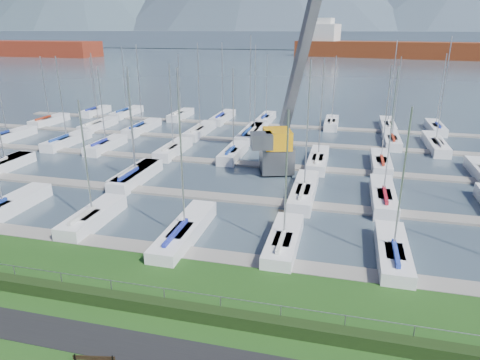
% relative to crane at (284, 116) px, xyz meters
% --- Properties ---
extents(path, '(160.00, 2.00, 0.04)m').
position_rel_crane_xyz_m(path, '(-1.26, -28.33, -5.32)').
color(path, black).
rests_on(path, grass).
extents(water, '(800.00, 540.00, 0.20)m').
position_rel_crane_xyz_m(water, '(-1.26, 234.67, -5.73)').
color(water, '#3D4D59').
extents(hedge, '(80.00, 0.70, 0.70)m').
position_rel_crane_xyz_m(hedge, '(-1.26, -25.73, -4.98)').
color(hedge, black).
rests_on(hedge, grass).
extents(fence, '(80.00, 0.04, 0.04)m').
position_rel_crane_xyz_m(fence, '(-1.26, -25.33, -4.13)').
color(fence, gray).
rests_on(fence, grass).
extents(foothill, '(900.00, 80.00, 12.00)m').
position_rel_crane_xyz_m(foothill, '(-1.26, 304.67, 0.67)').
color(foothill, '#49586A').
rests_on(foothill, water).
extents(docks, '(90.00, 41.60, 0.25)m').
position_rel_crane_xyz_m(docks, '(-1.26, 0.67, -5.55)').
color(docks, gray).
rests_on(docks, water).
extents(crane, '(7.34, 13.05, 22.35)m').
position_rel_crane_xyz_m(crane, '(0.00, 0.00, 0.00)').
color(crane, '#595D61').
rests_on(crane, water).
extents(cargo_ship_west, '(93.90, 20.86, 21.50)m').
position_rel_crane_xyz_m(cargo_ship_west, '(-173.37, 162.71, -1.73)').
color(cargo_ship_west, maroon).
rests_on(cargo_ship_west, water).
extents(cargo_ship_mid, '(91.82, 37.23, 21.50)m').
position_rel_crane_xyz_m(cargo_ship_mid, '(18.00, 196.16, -1.69)').
color(cargo_ship_mid, maroon).
rests_on(cargo_ship_mid, water).
extents(sailboat_fleet, '(75.72, 49.43, 13.43)m').
position_rel_crane_xyz_m(sailboat_fleet, '(-2.67, 3.38, 0.03)').
color(sailboat_fleet, '#204AA3').
rests_on(sailboat_fleet, water).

